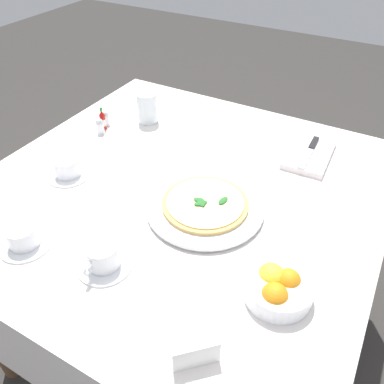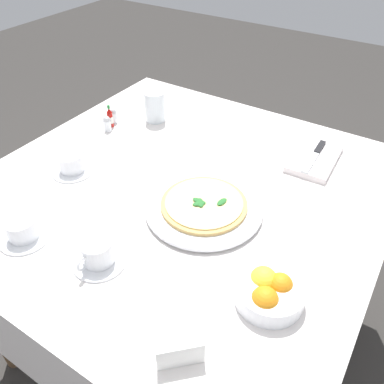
{
  "view_description": "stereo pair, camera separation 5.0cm",
  "coord_description": "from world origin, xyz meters",
  "px_view_note": "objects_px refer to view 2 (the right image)",
  "views": [
    {
      "loc": [
        0.77,
        0.47,
        1.47
      ],
      "look_at": [
        0.03,
        0.06,
        0.77
      ],
      "focal_mm": 36.77,
      "sensor_mm": 36.0,
      "label": 1
    },
    {
      "loc": [
        0.75,
        0.52,
        1.47
      ],
      "look_at": [
        0.03,
        0.06,
        0.77
      ],
      "focal_mm": 36.77,
      "sensor_mm": 36.0,
      "label": 2
    }
  ],
  "objects_px": {
    "pizza": "(204,204)",
    "napkin_folded": "(314,158)",
    "hot_sauce_bottle": "(110,118)",
    "menu_card": "(181,358)",
    "coffee_cup_left_edge": "(97,253)",
    "salt_shaker": "(107,124)",
    "coffee_cup_center_back": "(72,164)",
    "pepper_shaker": "(114,116)",
    "dinner_knife": "(315,155)",
    "citrus_bowl": "(269,291)",
    "water_glass_far_left": "(155,108)",
    "pizza_plate": "(204,208)",
    "coffee_cup_near_right": "(22,230)"
  },
  "relations": [
    {
      "from": "water_glass_far_left",
      "to": "napkin_folded",
      "type": "relative_size",
      "value": 0.49
    },
    {
      "from": "coffee_cup_left_edge",
      "to": "salt_shaker",
      "type": "height_order",
      "value": "coffee_cup_left_edge"
    },
    {
      "from": "pizza",
      "to": "napkin_folded",
      "type": "distance_m",
      "value": 0.43
    },
    {
      "from": "coffee_cup_near_right",
      "to": "pizza_plate",
      "type": "bearing_deg",
      "value": 135.03
    },
    {
      "from": "napkin_folded",
      "to": "citrus_bowl",
      "type": "xyz_separation_m",
      "value": [
        0.56,
        0.09,
        0.02
      ]
    },
    {
      "from": "coffee_cup_near_right",
      "to": "menu_card",
      "type": "height_order",
      "value": "menu_card"
    },
    {
      "from": "pizza",
      "to": "hot_sauce_bottle",
      "type": "height_order",
      "value": "hot_sauce_bottle"
    },
    {
      "from": "coffee_cup_left_edge",
      "to": "dinner_knife",
      "type": "distance_m",
      "value": 0.74
    },
    {
      "from": "dinner_knife",
      "to": "menu_card",
      "type": "height_order",
      "value": "menu_card"
    },
    {
      "from": "pizza_plate",
      "to": "citrus_bowl",
      "type": "relative_size",
      "value": 2.12
    },
    {
      "from": "hot_sauce_bottle",
      "to": "coffee_cup_center_back",
      "type": "bearing_deg",
      "value": 17.57
    },
    {
      "from": "water_glass_far_left",
      "to": "pepper_shaker",
      "type": "relative_size",
      "value": 1.95
    },
    {
      "from": "coffee_cup_left_edge",
      "to": "water_glass_far_left",
      "type": "distance_m",
      "value": 0.69
    },
    {
      "from": "citrus_bowl",
      "to": "hot_sauce_bottle",
      "type": "xyz_separation_m",
      "value": [
        -0.38,
        -0.78,
        0.01
      ]
    },
    {
      "from": "coffee_cup_left_edge",
      "to": "napkin_folded",
      "type": "bearing_deg",
      "value": 156.94
    },
    {
      "from": "pizza",
      "to": "pepper_shaker",
      "type": "xyz_separation_m",
      "value": [
        -0.24,
        -0.53,
        0.0
      ]
    },
    {
      "from": "pizza",
      "to": "coffee_cup_center_back",
      "type": "bearing_deg",
      "value": -82.12
    },
    {
      "from": "pizza_plate",
      "to": "salt_shaker",
      "type": "height_order",
      "value": "salt_shaker"
    },
    {
      "from": "coffee_cup_left_edge",
      "to": "coffee_cup_near_right",
      "type": "xyz_separation_m",
      "value": [
        0.04,
        -0.21,
        -0.0
      ]
    },
    {
      "from": "pizza_plate",
      "to": "pizza",
      "type": "xyz_separation_m",
      "value": [
        0.0,
        0.0,
        0.01
      ]
    },
    {
      "from": "pizza",
      "to": "salt_shaker",
      "type": "xyz_separation_m",
      "value": [
        -0.18,
        -0.51,
        0.0
      ]
    },
    {
      "from": "water_glass_far_left",
      "to": "napkin_folded",
      "type": "distance_m",
      "value": 0.59
    },
    {
      "from": "pizza",
      "to": "dinner_knife",
      "type": "height_order",
      "value": "pizza"
    },
    {
      "from": "citrus_bowl",
      "to": "pizza",
      "type": "bearing_deg",
      "value": -122.69
    },
    {
      "from": "napkin_folded",
      "to": "hot_sauce_bottle",
      "type": "distance_m",
      "value": 0.72
    },
    {
      "from": "hot_sauce_bottle",
      "to": "menu_card",
      "type": "xyz_separation_m",
      "value": [
        0.6,
        0.71,
        -0.0
      ]
    },
    {
      "from": "water_glass_far_left",
      "to": "salt_shaker",
      "type": "height_order",
      "value": "water_glass_far_left"
    },
    {
      "from": "menu_card",
      "to": "pepper_shaker",
      "type": "bearing_deg",
      "value": -85.18
    },
    {
      "from": "coffee_cup_left_edge",
      "to": "hot_sauce_bottle",
      "type": "bearing_deg",
      "value": -141.01
    },
    {
      "from": "salt_shaker",
      "to": "menu_card",
      "type": "xyz_separation_m",
      "value": [
        0.58,
        0.7,
        0.0
      ]
    },
    {
      "from": "hot_sauce_bottle",
      "to": "citrus_bowl",
      "type": "bearing_deg",
      "value": 64.17
    },
    {
      "from": "hot_sauce_bottle",
      "to": "menu_card",
      "type": "distance_m",
      "value": 0.93
    },
    {
      "from": "coffee_cup_left_edge",
      "to": "citrus_bowl",
      "type": "bearing_deg",
      "value": 107.16
    },
    {
      "from": "coffee_cup_near_right",
      "to": "pepper_shaker",
      "type": "height_order",
      "value": "coffee_cup_near_right"
    },
    {
      "from": "napkin_folded",
      "to": "menu_card",
      "type": "xyz_separation_m",
      "value": [
        0.79,
        0.02,
        0.02
      ]
    },
    {
      "from": "pepper_shaker",
      "to": "coffee_cup_near_right",
      "type": "bearing_deg",
      "value": 19.58
    },
    {
      "from": "napkin_folded",
      "to": "pepper_shaker",
      "type": "xyz_separation_m",
      "value": [
        0.16,
        -0.7,
        0.02
      ]
    },
    {
      "from": "salt_shaker",
      "to": "napkin_folded",
      "type": "bearing_deg",
      "value": 107.22
    },
    {
      "from": "coffee_cup_near_right",
      "to": "napkin_folded",
      "type": "bearing_deg",
      "value": 145.25
    },
    {
      "from": "coffee_cup_center_back",
      "to": "menu_card",
      "type": "xyz_separation_m",
      "value": [
        0.33,
        0.62,
        0.0
      ]
    },
    {
      "from": "pizza_plate",
      "to": "coffee_cup_center_back",
      "type": "bearing_deg",
      "value": -82.11
    },
    {
      "from": "coffee_cup_center_back",
      "to": "water_glass_far_left",
      "type": "xyz_separation_m",
      "value": [
        -0.4,
        0.02,
        0.02
      ]
    },
    {
      "from": "pepper_shaker",
      "to": "dinner_knife",
      "type": "bearing_deg",
      "value": 102.26
    },
    {
      "from": "coffee_cup_center_back",
      "to": "menu_card",
      "type": "height_order",
      "value": "same"
    },
    {
      "from": "coffee_cup_near_right",
      "to": "pepper_shaker",
      "type": "relative_size",
      "value": 2.31
    },
    {
      "from": "coffee_cup_near_right",
      "to": "salt_shaker",
      "type": "distance_m",
      "value": 0.54
    },
    {
      "from": "pizza",
      "to": "hot_sauce_bottle",
      "type": "distance_m",
      "value": 0.56
    },
    {
      "from": "pizza_plate",
      "to": "water_glass_far_left",
      "type": "height_order",
      "value": "water_glass_far_left"
    },
    {
      "from": "hot_sauce_bottle",
      "to": "pepper_shaker",
      "type": "bearing_deg",
      "value": -160.35
    },
    {
      "from": "salt_shaker",
      "to": "dinner_knife",
      "type": "bearing_deg",
      "value": 107.0
    }
  ]
}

